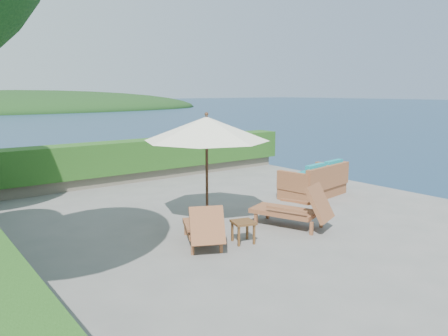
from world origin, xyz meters
TOP-DOWN VIEW (x-y plane):
  - ground at (0.00, 0.00)m, footprint 12.00×12.00m
  - foundation at (0.00, 0.00)m, footprint 12.00×12.00m
  - offshore_island at (25.00, 140.00)m, footprint 126.00×57.60m
  - planter_wall_far at (0.00, 5.60)m, footprint 12.00×0.60m
  - hedge_far at (0.00, 5.60)m, footprint 12.40×0.90m
  - patio_umbrella at (-0.54, 0.33)m, footprint 3.00×3.00m
  - lounge_left at (-1.49, -0.90)m, footprint 1.23×1.65m
  - lounge_right at (0.77, -1.17)m, footprint 1.30×1.89m
  - side_table at (-0.77, -1.23)m, footprint 0.51×0.51m
  - wicker_loveseat at (3.31, 0.51)m, footprint 2.22×1.38m

SIDE VIEW (x-z plane):
  - offshore_island at x=25.00m, z-range -9.30..3.30m
  - foundation at x=0.00m, z-range -3.05..-0.05m
  - ground at x=0.00m, z-range 0.00..0.00m
  - planter_wall_far at x=0.00m, z-range 0.00..0.36m
  - side_table at x=-0.77m, z-range 0.14..0.58m
  - lounge_left at x=-1.49m, z-range -0.07..0.81m
  - wicker_loveseat at x=3.31m, z-range -0.11..0.90m
  - lounge_right at x=0.77m, z-range -0.08..0.93m
  - hedge_far at x=0.00m, z-range 0.35..1.35m
  - patio_umbrella at x=-0.54m, z-range 0.86..3.36m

